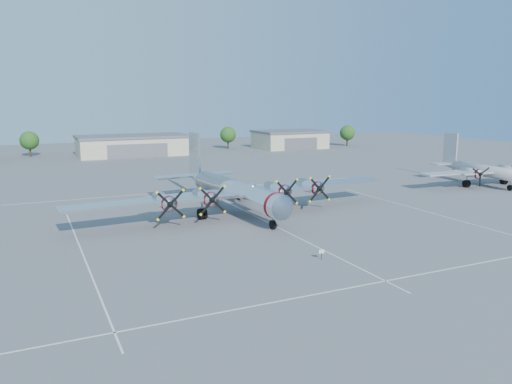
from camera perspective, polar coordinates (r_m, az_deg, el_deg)
name	(u,v)px	position (r m, az deg, el deg)	size (l,w,h in m)	color
ground	(268,223)	(61.13, 1.39, -3.52)	(260.00, 260.00, 0.00)	#515153
parking_lines	(275,226)	(59.62, 2.14, -3.88)	(60.00, 50.08, 0.01)	silver
hangar_center	(132,145)	(138.16, -13.94, 5.21)	(28.60, 14.60, 5.40)	#B6AD91
hangar_east	(290,139)	(154.67, 3.86, 6.04)	(20.60, 14.60, 5.40)	#B6AD91
tree_west	(29,141)	(143.51, -24.48, 5.37)	(4.80, 4.80, 6.64)	#382619
tree_east	(228,135)	(152.32, -3.22, 6.55)	(4.80, 4.80, 6.64)	#382619
tree_far_east	(347,133)	(163.52, 10.40, 6.67)	(4.80, 4.80, 6.64)	#382619
main_bomber_b29	(233,212)	(66.93, -2.69, -2.28)	(44.46, 30.41, 9.83)	silver
twin_engine_east	(480,185)	(96.43, 24.24, 0.76)	(27.22, 19.57, 8.63)	#A9AAAE
info_placard	(322,253)	(47.54, 7.50, -6.88)	(0.51, 0.15, 0.99)	black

